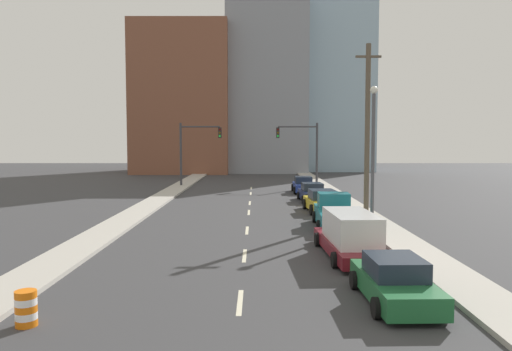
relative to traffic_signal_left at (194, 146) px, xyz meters
name	(u,v)px	position (x,y,z in m)	size (l,w,h in m)	color
sidewalk_left	(187,183)	(-1.20, 3.29, -4.23)	(2.02, 99.28, 0.17)	#ADA89E
sidewalk_right	(320,183)	(13.59, 3.29, -4.23)	(2.02, 99.28, 0.17)	#ADA89E
lane_stripe_at_9m	(242,302)	(6.20, -37.38, -4.31)	(0.16, 2.40, 0.01)	beige
lane_stripe_at_15m	(246,256)	(6.20, -31.31, -4.31)	(0.16, 2.40, 0.01)	beige
lane_stripe_at_21m	(249,230)	(6.20, -25.40, -4.31)	(0.16, 2.40, 0.01)	beige
lane_stripe_at_28m	(251,212)	(6.20, -18.66, -4.31)	(0.16, 2.40, 0.01)	beige
lane_stripe_at_33m	(252,203)	(6.20, -13.66, -4.31)	(0.16, 2.40, 0.01)	beige
lane_stripe_at_40m	(253,194)	(6.20, -6.77, -4.31)	(0.16, 2.40, 0.01)	beige
lane_stripe_at_45m	(253,188)	(6.20, -1.58, -4.31)	(0.16, 2.40, 0.01)	beige
building_brick_left	(187,101)	(-4.31, 25.44, 6.62)	(14.00, 16.00, 21.85)	brown
building_office_center	(268,77)	(8.27, 29.44, 10.80)	(12.00, 20.00, 30.21)	gray
building_glass_right	(327,89)	(18.50, 33.44, 9.22)	(13.00, 20.00, 27.05)	#99B7CC
traffic_signal_left	(194,146)	(0.00, 0.00, 0.00)	(4.39, 0.35, 6.68)	#38383D
traffic_signal_right	(308,146)	(11.87, 0.00, 0.00)	(4.39, 0.35, 6.68)	#38383D
utility_pole_right_mid	(369,129)	(13.72, -20.52, 1.27)	(1.60, 0.32, 10.90)	brown
traffic_barrel	(28,308)	(0.64, -39.33, -3.84)	(0.56, 0.56, 0.95)	orange
street_lamp	(375,145)	(13.37, -23.63, 0.32)	(0.44, 0.44, 7.95)	#4C4C51
sedan_green	(397,282)	(10.86, -37.40, -3.68)	(2.13, 4.45, 1.39)	#1E6033
box_truck_maroon	(352,236)	(10.63, -31.51, -3.41)	(2.45, 6.43, 1.89)	maroon
pickup_truck_teal	(337,213)	(11.12, -24.28, -3.55)	(2.45, 5.33, 1.86)	#196B75
sedan_yellow	(324,202)	(11.19, -18.41, -3.61)	(2.37, 4.83, 1.52)	gold
sedan_navy	(314,193)	(11.18, -12.43, -3.65)	(2.19, 4.44, 1.47)	#141E47
sedan_blue	(305,185)	(11.08, -5.98, -3.62)	(1.99, 4.28, 1.51)	navy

